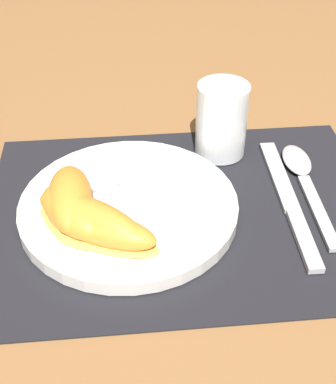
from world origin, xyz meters
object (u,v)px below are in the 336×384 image
(knife, at_px, (289,202))
(citrus_wedge_3, at_px, (101,230))
(citrus_wedge_2, at_px, (90,219))
(spoon, at_px, (302,172))
(citrus_wedge_0, at_px, (70,201))
(plate, at_px, (129,208))
(juice_glass, at_px, (221,124))
(fork, at_px, (120,192))
(citrus_wedge_1, at_px, (74,213))

(knife, xyz_separation_m, citrus_wedge_3, (-0.21, -0.06, 0.03))
(citrus_wedge_2, bearing_deg, citrus_wedge_3, -52.05)
(spoon, bearing_deg, citrus_wedge_0, -167.05)
(plate, height_order, citrus_wedge_2, citrus_wedge_2)
(juice_glass, distance_m, citrus_wedge_0, 0.22)
(spoon, relative_size, citrus_wedge_0, 1.72)
(citrus_wedge_2, bearing_deg, juice_glass, 43.73)
(fork, height_order, citrus_wedge_3, citrus_wedge_3)
(citrus_wedge_0, bearing_deg, spoon, 12.95)
(spoon, xyz_separation_m, citrus_wedge_3, (-0.24, -0.11, 0.03))
(juice_glass, relative_size, citrus_wedge_1, 0.84)
(knife, relative_size, spoon, 1.19)
(juice_glass, xyz_separation_m, citrus_wedge_3, (-0.15, -0.17, -0.01))
(fork, distance_m, citrus_wedge_2, 0.07)
(juice_glass, bearing_deg, citrus_wedge_3, -131.81)
(fork, relative_size, citrus_wedge_2, 1.29)
(citrus_wedge_2, xyz_separation_m, citrus_wedge_3, (0.01, -0.01, -0.00))
(juice_glass, relative_size, spoon, 0.49)
(knife, relative_size, citrus_wedge_2, 1.72)
(spoon, bearing_deg, fork, -171.23)
(juice_glass, xyz_separation_m, citrus_wedge_1, (-0.18, -0.14, -0.01))
(citrus_wedge_0, height_order, citrus_wedge_1, citrus_wedge_0)
(spoon, relative_size, citrus_wedge_3, 1.46)
(knife, height_order, spoon, spoon)
(plate, height_order, citrus_wedge_3, citrus_wedge_3)
(knife, relative_size, citrus_wedge_1, 2.02)
(citrus_wedge_0, xyz_separation_m, citrus_wedge_2, (0.02, -0.03, -0.00))
(spoon, relative_size, citrus_wedge_1, 1.69)
(plate, bearing_deg, citrus_wedge_2, -133.54)
(plate, xyz_separation_m, juice_glass, (0.12, 0.11, 0.03))
(fork, height_order, citrus_wedge_0, citrus_wedge_0)
(citrus_wedge_2, bearing_deg, fork, 61.73)
(spoon, xyz_separation_m, fork, (-0.22, -0.03, 0.01))
(plate, relative_size, citrus_wedge_1, 2.16)
(citrus_wedge_1, bearing_deg, spoon, 16.86)
(juice_glass, distance_m, citrus_wedge_2, 0.22)
(citrus_wedge_1, height_order, citrus_wedge_2, same)
(spoon, height_order, fork, fork)
(fork, height_order, citrus_wedge_2, citrus_wedge_2)
(knife, distance_m, fork, 0.19)
(juice_glass, relative_size, fork, 0.55)
(spoon, height_order, citrus_wedge_1, citrus_wedge_1)
(spoon, distance_m, fork, 0.23)
(plate, relative_size, spoon, 1.28)
(spoon, distance_m, citrus_wedge_0, 0.28)
(citrus_wedge_0, distance_m, citrus_wedge_2, 0.04)
(knife, relative_size, fork, 1.33)
(knife, distance_m, citrus_wedge_3, 0.22)
(citrus_wedge_0, bearing_deg, knife, 2.57)
(plate, bearing_deg, knife, -0.36)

